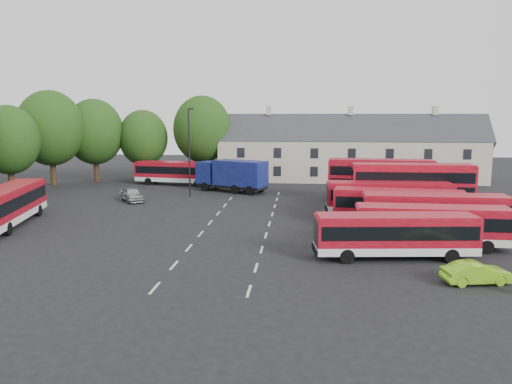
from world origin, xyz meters
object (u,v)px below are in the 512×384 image
Objects in this scene: box_truck at (232,174)px; silver_car at (132,194)px; bus_row_a at (395,232)px; bus_dd_south at (412,185)px; lamppost at (189,150)px; lime_car at (476,273)px; bus_west at (9,202)px.

box_truck is 2.07× the size of silver_car.
bus_dd_south reaches higher than bus_row_a.
silver_car is (-27.88, 2.96, -1.84)m from bus_dd_south.
lamppost is at bearing -113.62° from box_truck.
bus_row_a is at bearing -104.73° from bus_dd_south.
lime_car is 34.73m from lamppost.
bus_dd_south is at bearing -86.76° from bus_west.
silver_car is at bearing -118.03° from box_truck.
bus_row_a is at bearing -114.41° from bus_west.
bus_row_a is at bearing 27.38° from lime_car.
lime_car is (27.15, -23.11, -0.12)m from silver_car.
bus_dd_south is 1.25× the size of box_truck.
box_truck reaches higher than lime_car.
bus_row_a is at bearing -50.80° from lamppost.
lime_car is 0.38× the size of lamppost.
box_truck is 2.42× the size of lime_car.
bus_dd_south is 20.26m from lime_car.
bus_west is 1.31× the size of box_truck.
bus_west reaches higher than silver_car.
bus_row_a is 0.93× the size of bus_dd_south.
lamppost reaches higher than silver_car.
bus_row_a is 0.89× the size of bus_west.
bus_dd_south is (4.27, 15.77, 0.86)m from bus_row_a.
lime_car is (17.55, -30.44, -1.49)m from box_truck.
lamppost reaches higher than lime_car.
bus_west is (-34.01, -8.98, -0.65)m from bus_dd_south.
bus_row_a is 5.74m from lime_car.
bus_west is at bearing 59.93° from lime_car.
lime_car is (3.54, -4.38, -1.10)m from bus_row_a.
bus_west is at bearing 161.05° from bus_row_a.
lamppost reaches higher than bus_west.
bus_dd_south is 23.55m from lamppost.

